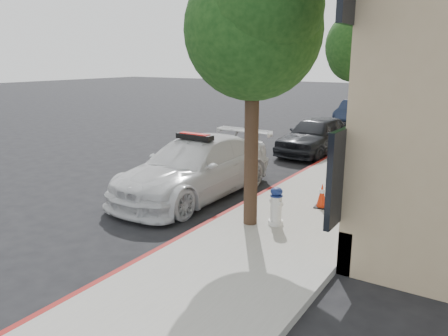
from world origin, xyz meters
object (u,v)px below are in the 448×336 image
traffic_cone (322,196)px  police_car (195,167)px  parked_car_mid (316,135)px  parked_car_far (354,112)px  fire_hydrant (276,207)px

traffic_cone → police_car: bearing=-172.0°
parked_car_mid → parked_car_far: (-1.24, 9.39, -0.09)m
police_car → parked_car_mid: size_ratio=1.26×
parked_car_far → fire_hydrant: parked_car_far is taller
fire_hydrant → traffic_cone: bearing=97.7°
parked_car_mid → traffic_cone: parked_car_mid is taller
parked_car_mid → parked_car_far: size_ratio=1.10×
police_car → traffic_cone: size_ratio=9.06×
fire_hydrant → traffic_cone: size_ratio=1.39×
police_car → traffic_cone: (3.47, 0.48, -0.35)m
parked_car_mid → police_car: bearing=-92.4°
parked_car_mid → fire_hydrant: (2.22, -8.18, -0.19)m
parked_car_mid → traffic_cone: 7.07m
police_car → parked_car_far: police_car is taller
police_car → parked_car_mid: police_car is taller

